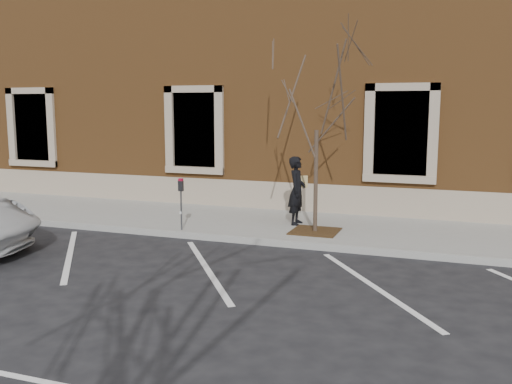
% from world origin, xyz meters
% --- Properties ---
extents(ground, '(120.00, 120.00, 0.00)m').
position_xyz_m(ground, '(0.00, 0.00, 0.00)').
color(ground, '#28282B').
rests_on(ground, ground).
extents(sidewalk_near, '(40.00, 3.50, 0.15)m').
position_xyz_m(sidewalk_near, '(0.00, 1.75, 0.07)').
color(sidewalk_near, '#9A9891').
rests_on(sidewalk_near, ground).
extents(curb_near, '(40.00, 0.12, 0.15)m').
position_xyz_m(curb_near, '(0.00, -0.05, 0.07)').
color(curb_near, '#9E9E99').
rests_on(curb_near, ground).
extents(parking_stripes, '(28.00, 4.40, 0.01)m').
position_xyz_m(parking_stripes, '(0.00, -2.20, 0.00)').
color(parking_stripes, silver).
rests_on(parking_stripes, ground).
extents(building_civic, '(40.00, 8.62, 8.00)m').
position_xyz_m(building_civic, '(0.00, 7.74, 4.00)').
color(building_civic, brown).
rests_on(building_civic, ground).
extents(man, '(0.43, 0.64, 1.72)m').
position_xyz_m(man, '(0.68, 1.73, 1.01)').
color(man, black).
rests_on(man, sidewalk_near).
extents(parking_meter, '(0.11, 0.09, 1.25)m').
position_xyz_m(parking_meter, '(-1.74, 0.13, 1.02)').
color(parking_meter, '#595B60').
rests_on(parking_meter, sidewalk_near).
extents(tree_grate, '(1.10, 1.10, 0.03)m').
position_xyz_m(tree_grate, '(1.34, 1.03, 0.16)').
color(tree_grate, '#463016').
rests_on(tree_grate, sidewalk_near).
extents(sapling, '(2.63, 2.63, 4.38)m').
position_xyz_m(sapling, '(1.34, 1.03, 3.22)').
color(sapling, '#443129').
rests_on(sapling, sidewalk_near).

